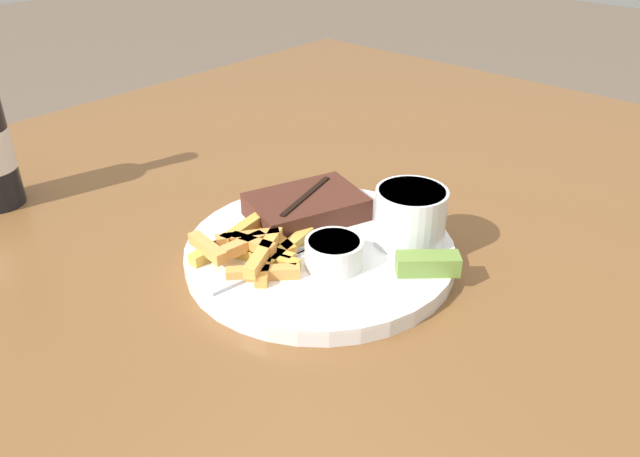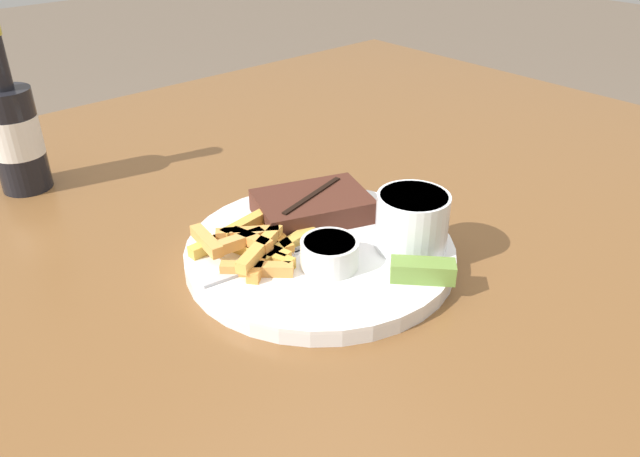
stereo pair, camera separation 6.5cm
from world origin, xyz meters
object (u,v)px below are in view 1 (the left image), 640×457
Objects in this scene: fork_utensil at (263,269)px; dinner_plate at (320,252)px; dipping_sauce_cup at (334,252)px; pickle_spear at (428,264)px; coleslaw_cup at (410,213)px; steak_portion at (306,207)px.

dinner_plate is at bearing 0.00° from fork_utensil.
dipping_sauce_cup is 0.09m from pickle_spear.
coleslaw_cup is 0.09m from dipping_sauce_cup.
pickle_spear reaches higher than dinner_plate.
fork_utensil is (-0.14, 0.07, -0.03)m from coleslaw_cup.
steak_portion is 0.10m from dipping_sauce_cup.
coleslaw_cup reaches higher than steak_portion.
steak_portion is 2.51× the size of dipping_sauce_cup.
dipping_sauce_cup reaches higher than pickle_spear.
steak_portion is at bearing 106.60° from coleslaw_cup.
coleslaw_cup is at bearing 52.14° from pickle_spear.
fork_utensil is at bearing 139.73° from dipping_sauce_cup.
dinner_plate is 0.10m from coleslaw_cup.
coleslaw_cup is at bearing -17.74° from dipping_sauce_cup.
dipping_sauce_cup is 0.07m from fork_utensil.
steak_portion is 2.42× the size of pickle_spear.
dinner_plate is 0.08m from fork_utensil.
steak_portion reaches higher than fork_utensil.
steak_portion is 0.12m from coleslaw_cup.
dinner_plate is 4.72× the size of pickle_spear.
coleslaw_cup is (0.03, -0.12, 0.02)m from steak_portion.
coleslaw_cup is (0.07, -0.06, 0.04)m from dinner_plate.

